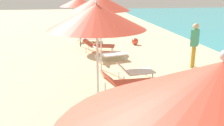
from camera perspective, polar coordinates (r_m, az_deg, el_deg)
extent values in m
cone|color=#E54C38|center=(1.50, 23.36, -8.24)|extent=(1.96, 1.96, 0.47)
cylinder|color=silver|center=(5.54, -3.31, -2.60)|extent=(0.05, 0.05, 2.02)
cone|color=#E54C38|center=(5.26, -3.54, 10.56)|extent=(2.09, 2.09, 0.51)
sphere|color=silver|center=(5.23, -3.59, 13.68)|extent=(0.06, 0.06, 0.06)
cube|color=#D8593F|center=(7.11, 5.15, -4.60)|extent=(1.14, 0.64, 0.04)
cube|color=#D8593F|center=(6.89, -0.78, -3.63)|extent=(0.40, 0.62, 0.35)
cylinder|color=silver|center=(7.52, 8.01, -4.65)|extent=(0.04, 0.04, 0.24)
cylinder|color=silver|center=(7.07, 9.32, -6.12)|extent=(0.04, 0.04, 0.24)
cylinder|color=silver|center=(7.23, -1.58, -5.37)|extent=(0.04, 0.04, 0.24)
cylinder|color=silver|center=(6.77, -0.89, -6.97)|extent=(0.04, 0.04, 0.24)
cube|color=white|center=(4.80, 5.34, -13.46)|extent=(0.40, 0.62, 0.32)
cylinder|color=silver|center=(8.84, -2.56, 5.05)|extent=(0.05, 0.05, 2.12)
cone|color=#E54C38|center=(8.67, -2.68, 13.65)|extent=(2.05, 2.05, 0.53)
cube|color=white|center=(10.26, 0.33, 2.11)|extent=(1.11, 0.82, 0.04)
cube|color=white|center=(9.99, -3.07, 2.77)|extent=(0.44, 0.66, 0.35)
cylinder|color=silver|center=(10.68, 1.79, 1.91)|extent=(0.04, 0.04, 0.24)
cylinder|color=silver|center=(10.23, 2.96, 1.23)|extent=(0.04, 0.04, 0.24)
cylinder|color=silver|center=(10.29, -3.83, 1.31)|extent=(0.04, 0.04, 0.24)
cylinder|color=silver|center=(9.83, -2.88, 0.58)|extent=(0.04, 0.04, 0.24)
cube|color=white|center=(8.13, 6.35, -1.96)|extent=(0.99, 0.71, 0.04)
cube|color=white|center=(7.86, 2.48, -1.24)|extent=(0.38, 0.62, 0.32)
cylinder|color=silver|center=(8.53, 7.85, -2.10)|extent=(0.04, 0.04, 0.23)
cylinder|color=silver|center=(8.12, 9.31, -3.12)|extent=(0.04, 0.04, 0.23)
cylinder|color=silver|center=(8.16, 1.57, -2.81)|extent=(0.04, 0.04, 0.23)
cylinder|color=silver|center=(7.74, 2.77, -3.93)|extent=(0.04, 0.04, 0.23)
cylinder|color=#4C4C51|center=(12.70, -7.43, 8.22)|extent=(0.05, 0.05, 2.01)
cone|color=#E54C38|center=(12.58, -7.65, 13.72)|extent=(1.87, 1.87, 0.43)
cube|color=white|center=(13.94, -4.82, 5.74)|extent=(1.09, 0.79, 0.04)
cube|color=white|center=(13.95, -7.70, 6.23)|extent=(0.46, 0.72, 0.27)
cylinder|color=silver|center=(14.25, -3.12, 5.53)|extent=(0.04, 0.04, 0.19)
cylinder|color=silver|center=(13.67, -3.11, 5.06)|extent=(0.04, 0.04, 0.19)
cylinder|color=silver|center=(14.29, -7.67, 5.44)|extent=(0.04, 0.04, 0.19)
cylinder|color=silver|center=(13.72, -7.84, 4.96)|extent=(0.04, 0.04, 0.19)
cube|color=#D8593F|center=(11.69, -2.07, 3.96)|extent=(1.21, 0.91, 0.04)
cube|color=#D8593F|center=(11.76, -5.62, 4.74)|extent=(0.55, 0.74, 0.30)
cylinder|color=silver|center=(11.95, 0.20, 3.54)|extent=(0.04, 0.04, 0.25)
cylinder|color=silver|center=(11.40, -0.03, 2.90)|extent=(0.04, 0.04, 0.25)
cylinder|color=silver|center=(12.10, -5.51, 3.63)|extent=(0.04, 0.04, 0.25)
cylinder|color=silver|center=(11.56, -5.99, 3.00)|extent=(0.04, 0.04, 0.25)
cylinder|color=orange|center=(9.84, 18.26, 1.52)|extent=(0.11, 0.11, 0.82)
cylinder|color=orange|center=(9.68, 17.99, 1.31)|extent=(0.11, 0.11, 0.82)
cube|color=#3F9972|center=(9.61, 18.51, 5.53)|extent=(0.40, 0.41, 0.61)
sphere|color=#D8A87F|center=(9.55, 18.74, 7.98)|extent=(0.22, 0.22, 0.22)
sphere|color=#E54C38|center=(13.22, 5.31, 4.99)|extent=(0.36, 0.36, 0.36)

